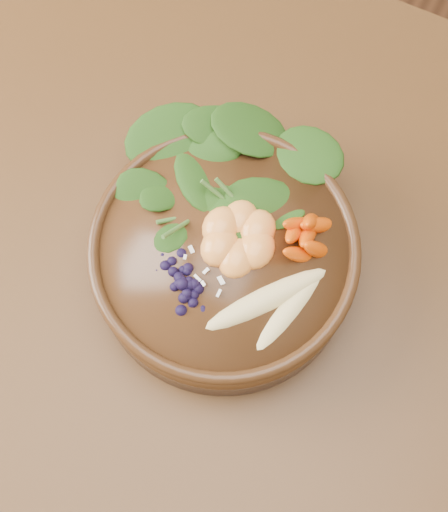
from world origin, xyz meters
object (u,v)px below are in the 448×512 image
Objects in this scene: dining_table at (176,335)px; stoneware_bowl at (224,260)px; kale_heap at (241,176)px; banana_halves at (279,300)px; blueberry_pile at (180,277)px; mandarin_cluster at (239,233)px; carrot_cluster at (316,225)px.

stoneware_bowl is (0.03, 0.06, 0.13)m from dining_table.
kale_heap is (0.02, 0.13, 0.18)m from dining_table.
kale_heap is at bearing 83.08° from dining_table.
blueberry_pile is (-0.09, -0.02, 0.01)m from banana_halves.
mandarin_cluster is 0.07m from blueberry_pile.
banana_halves is 1.14× the size of blueberry_pile.
banana_halves is at bearing 13.67° from blueberry_pile.
carrot_cluster is at bearing 47.01° from dining_table.
kale_heap is 0.05m from mandarin_cluster.
kale_heap reaches higher than mandarin_cluster.
blueberry_pile is (-0.02, -0.05, 0.05)m from stoneware_bowl.
blueberry_pile is at bearing -93.02° from kale_heap.
banana_halves is (0.10, 0.04, 0.17)m from dining_table.
mandarin_cluster is at bearing 64.11° from dining_table.
blueberry_pile reaches higher than mandarin_cluster.
stoneware_bowl is 0.11m from carrot_cluster.
dining_table is at bearing -96.92° from kale_heap.
carrot_cluster reaches higher than banana_halves.
mandarin_cluster is (-0.06, 0.04, 0.00)m from banana_halves.
blueberry_pile is at bearing -111.96° from stoneware_bowl.
kale_heap is 2.07× the size of mandarin_cluster.
mandarin_cluster reaches higher than banana_halves.
banana_halves is at bearing -34.57° from mandarin_cluster.
carrot_cluster is 0.07m from banana_halves.
banana_halves is 0.07m from mandarin_cluster.
stoneware_bowl is 0.08m from kale_heap.
dining_table is 0.24m from carrot_cluster.
blueberry_pile reaches higher than dining_table.
carrot_cluster is 0.87× the size of mandarin_cluster.
kale_heap is at bearing 156.45° from banana_halves.
mandarin_cluster is at bearing 58.84° from stoneware_bowl.
banana_halves is at bearing -66.94° from carrot_cluster.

